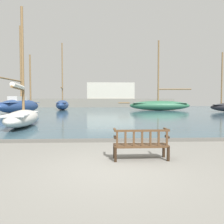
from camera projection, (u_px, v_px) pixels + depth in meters
ground_plane at (114, 169)px, 5.55m from camera, size 160.00×160.00×0.00m
harbor_water at (103, 109)px, 49.45m from camera, size 100.00×80.00×0.08m
quay_edge_kerb at (109, 140)px, 9.39m from camera, size 40.00×0.30×0.12m
park_bench at (141, 144)px, 6.43m from camera, size 1.61×0.54×0.92m
sailboat_far_starboard at (23, 116)px, 14.88m from camera, size 2.86×7.66×8.10m
sailboat_nearest_port at (160, 105)px, 42.95m from camera, size 14.23×4.02×13.63m
sailboat_outer_port at (21, 105)px, 31.65m from camera, size 3.82×11.22×12.62m
sailboat_distant_harbor at (62, 104)px, 46.02m from camera, size 3.44×10.33×14.00m
far_breakwater at (105, 99)px, 69.16m from camera, size 45.62×2.40×7.85m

